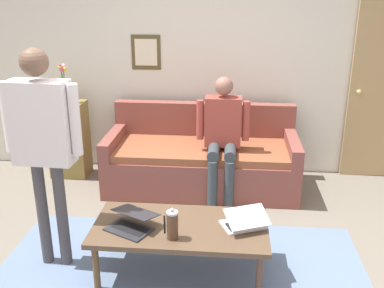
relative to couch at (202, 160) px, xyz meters
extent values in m
plane|color=#70695C|center=(0.02, 1.63, -0.30)|extent=(7.68, 7.68, 0.00)
cube|color=slate|center=(0.05, 1.74, -0.30)|extent=(2.94, 1.78, 0.01)
cube|color=silver|center=(0.02, -0.57, 1.05)|extent=(7.04, 0.10, 2.70)
cube|color=brown|center=(0.69, -0.52, 1.11)|extent=(0.34, 0.02, 0.40)
cube|color=beige|center=(0.69, -0.51, 1.11)|extent=(0.26, 0.00, 0.30)
sphere|color=tan|center=(-1.73, -0.44, 0.72)|extent=(0.06, 0.06, 0.06)
cube|color=brown|center=(0.00, 0.04, -0.09)|extent=(2.07, 0.91, 0.42)
cube|color=brown|center=(0.00, 0.06, 0.16)|extent=(1.83, 0.83, 0.08)
cube|color=brown|center=(0.00, -0.34, 0.35)|extent=(2.07, 0.14, 0.46)
cube|color=brown|center=(-0.98, 0.04, 0.22)|extent=(0.12, 0.91, 0.20)
cube|color=brown|center=(0.98, 0.04, 0.22)|extent=(0.12, 0.91, 0.20)
cube|color=brown|center=(0.05, 1.64, 0.10)|extent=(1.33, 0.67, 0.04)
cylinder|color=brown|center=(-0.55, 1.91, -0.11)|extent=(0.05, 0.05, 0.39)
cylinder|color=brown|center=(0.64, 1.91, -0.11)|extent=(0.05, 0.05, 0.39)
cylinder|color=brown|center=(-0.55, 1.38, -0.11)|extent=(0.05, 0.05, 0.39)
cylinder|color=brown|center=(0.64, 1.38, -0.11)|extent=(0.05, 0.05, 0.39)
cube|color=#28282D|center=(0.42, 1.75, 0.13)|extent=(0.39, 0.34, 0.01)
cube|color=black|center=(0.42, 1.73, 0.13)|extent=(0.30, 0.24, 0.00)
cube|color=#28282D|center=(0.38, 1.67, 0.23)|extent=(0.38, 0.33, 0.04)
cube|color=silver|center=(0.39, 1.67, 0.23)|extent=(0.35, 0.30, 0.04)
cube|color=silver|center=(-0.43, 1.60, 0.13)|extent=(0.38, 0.32, 0.01)
cube|color=black|center=(-0.43, 1.61, 0.13)|extent=(0.30, 0.22, 0.00)
cube|color=silver|center=(-0.45, 1.66, 0.23)|extent=(0.37, 0.30, 0.09)
cube|color=white|center=(-0.45, 1.65, 0.23)|extent=(0.33, 0.27, 0.08)
cylinder|color=#4C3323|center=(0.08, 1.83, 0.22)|extent=(0.08, 0.08, 0.20)
cylinder|color=#B7B7BC|center=(0.08, 1.83, 0.33)|extent=(0.08, 0.08, 0.02)
sphere|color=#B2B2B7|center=(0.08, 1.83, 0.35)|extent=(0.03, 0.03, 0.03)
cube|color=black|center=(0.14, 1.83, 0.23)|extent=(0.01, 0.01, 0.14)
cube|color=olive|center=(1.58, -0.17, 0.14)|extent=(0.42, 0.32, 0.89)
cylinder|color=#8D8FA5|center=(1.58, -0.17, 0.71)|extent=(0.08, 0.08, 0.24)
cylinder|color=#3D7038|center=(1.58, -0.15, 0.92)|extent=(0.03, 0.01, 0.19)
sphere|color=#DF4D70|center=(1.58, -0.14, 1.02)|extent=(0.03, 0.03, 0.03)
cylinder|color=#3D7038|center=(1.58, -0.15, 0.90)|extent=(0.01, 0.01, 0.14)
sphere|color=#D64E64|center=(1.58, -0.15, 0.97)|extent=(0.05, 0.05, 0.05)
cylinder|color=#3D7038|center=(1.58, -0.19, 0.91)|extent=(0.03, 0.01, 0.16)
sphere|color=silver|center=(1.57, -0.20, 0.99)|extent=(0.05, 0.05, 0.05)
cylinder|color=#3D7038|center=(1.59, -0.16, 0.91)|extent=(0.01, 0.01, 0.16)
sphere|color=gold|center=(1.59, -0.15, 0.99)|extent=(0.05, 0.05, 0.05)
cylinder|color=#3D7038|center=(1.56, -0.18, 0.90)|extent=(0.01, 0.02, 0.13)
sphere|color=yellow|center=(1.56, -0.19, 0.96)|extent=(0.05, 0.05, 0.05)
cylinder|color=#464246|center=(1.16, 1.59, 0.14)|extent=(0.09, 0.09, 0.89)
cylinder|color=#464246|center=(1.00, 1.60, 0.14)|extent=(0.09, 0.09, 0.89)
cube|color=silver|center=(1.08, 1.59, 0.90)|extent=(0.45, 0.22, 0.63)
cylinder|color=silver|center=(1.34, 1.58, 0.93)|extent=(0.08, 0.08, 0.53)
cylinder|color=silver|center=(0.82, 1.61, 0.93)|extent=(0.08, 0.08, 0.53)
sphere|color=brown|center=(1.08, 1.59, 1.34)|extent=(0.20, 0.20, 0.20)
cylinder|color=#373E42|center=(-0.31, 0.50, -0.05)|extent=(0.10, 0.10, 0.50)
cylinder|color=#373E42|center=(-0.14, 0.50, -0.05)|extent=(0.10, 0.10, 0.50)
cylinder|color=#373E42|center=(-0.31, 0.32, 0.25)|extent=(0.12, 0.40, 0.12)
cylinder|color=#373E42|center=(-0.14, 0.32, 0.25)|extent=(0.12, 0.40, 0.12)
cube|color=#9F3F35|center=(-0.23, 0.14, 0.51)|extent=(0.37, 0.20, 0.52)
cylinder|color=#9F3F35|center=(-0.47, 0.19, 0.53)|extent=(0.08, 0.08, 0.42)
cylinder|color=#9F3F35|center=(0.01, 0.19, 0.53)|extent=(0.08, 0.08, 0.42)
sphere|color=#8D5F51|center=(-0.23, 0.14, 0.88)|extent=(0.19, 0.19, 0.19)
camera|label=1|loc=(-0.31, 4.60, 1.85)|focal=41.58mm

